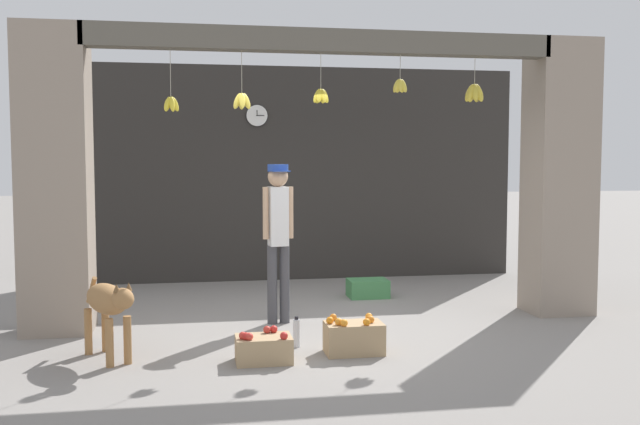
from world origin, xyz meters
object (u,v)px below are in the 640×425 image
object	(u,v)px
water_bottle	(296,333)
shopkeeper	(278,229)
fruit_crate_apples	(264,348)
produce_box_green	(368,288)
wall_clock	(257,116)
fruit_crate_oranges	(354,337)
dog	(109,303)

from	to	relation	value
water_bottle	shopkeeper	bearing A→B (deg)	93.09
fruit_crate_apples	produce_box_green	bearing A→B (deg)	59.47
fruit_crate_apples	wall_clock	xyz separation A→B (m)	(0.32, 4.29, 2.33)
shopkeeper	produce_box_green	world-z (taller)	shopkeeper
water_bottle	fruit_crate_oranges	bearing A→B (deg)	-32.19
fruit_crate_oranges	dog	bearing A→B (deg)	175.91
water_bottle	fruit_crate_apples	bearing A→B (deg)	-128.60
water_bottle	wall_clock	xyz separation A→B (m)	(-0.04, 3.83, 2.31)
wall_clock	dog	bearing A→B (deg)	-112.85
fruit_crate_oranges	fruit_crate_apples	size ratio (longest dim) A/B	1.07
fruit_crate_apples	water_bottle	xyz separation A→B (m)	(0.36, 0.45, 0.02)
dog	water_bottle	world-z (taller)	dog
shopkeeper	produce_box_green	xyz separation A→B (m)	(1.33, 1.28, -0.93)
fruit_crate_apples	produce_box_green	distance (m)	3.21
fruit_crate_oranges	produce_box_green	bearing A→B (deg)	73.58
dog	fruit_crate_oranges	size ratio (longest dim) A/B	1.72
shopkeeper	fruit_crate_apples	xyz separation A→B (m)	(-0.30, -1.48, -0.93)
shopkeeper	wall_clock	size ratio (longest dim) A/B	5.37
produce_box_green	wall_clock	bearing A→B (deg)	130.77
fruit_crate_oranges	shopkeeper	bearing A→B (deg)	112.34
fruit_crate_oranges	fruit_crate_apples	distance (m)	0.87
fruit_crate_oranges	fruit_crate_apples	bearing A→B (deg)	-170.77
dog	fruit_crate_oranges	distance (m)	2.26
wall_clock	produce_box_green	bearing A→B (deg)	-49.23
dog	produce_box_green	world-z (taller)	dog
fruit_crate_oranges	wall_clock	world-z (taller)	wall_clock
fruit_crate_oranges	produce_box_green	distance (m)	2.74
wall_clock	water_bottle	bearing A→B (deg)	-89.36
dog	produce_box_green	distance (m)	3.90
water_bottle	dog	bearing A→B (deg)	-174.90
fruit_crate_oranges	wall_clock	xyz separation A→B (m)	(-0.54, 4.15, 2.30)
shopkeeper	water_bottle	bearing A→B (deg)	84.37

